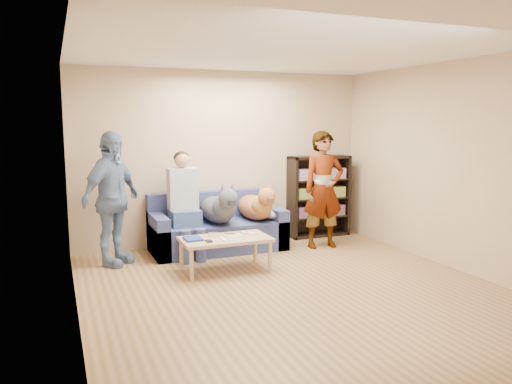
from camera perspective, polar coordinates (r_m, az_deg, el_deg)
name	(u,v)px	position (r m, az deg, el deg)	size (l,w,h in m)	color
ground	(297,292)	(5.57, 4.74, -11.36)	(5.00, 5.00, 0.00)	olive
ceiling	(300,47)	(5.31, 5.08, 16.15)	(5.00, 5.00, 0.00)	white
wall_back	(224,158)	(7.59, -3.71, 3.91)	(4.50, 4.50, 0.00)	tan
wall_front	(490,215)	(3.28, 25.13, -2.43)	(4.50, 4.50, 0.00)	tan
wall_left	(72,184)	(4.71, -20.27, 0.84)	(5.00, 5.00, 0.00)	tan
wall_right	(463,167)	(6.61, 22.58, 2.68)	(5.00, 5.00, 0.00)	tan
blanket	(276,214)	(7.34, 2.30, -2.53)	(0.41, 0.35, 0.14)	#B1B1B6
person_standing_right	(324,190)	(7.36, 7.72, 0.26)	(0.63, 0.41, 1.71)	gray
person_standing_left	(112,199)	(6.65, -16.17, -0.75)	(1.02, 0.42, 1.74)	#6E92B1
held_controller	(318,181)	(7.07, 7.15, 1.25)	(0.04, 0.12, 0.03)	white
notebook_blue	(193,239)	(6.16, -7.23, -5.31)	(0.20, 0.26, 0.03)	navy
papers	(232,238)	(6.15, -2.79, -5.33)	(0.26, 0.20, 0.01)	white
magazine	(234,237)	(6.17, -2.59, -5.14)	(0.22, 0.17, 0.01)	#ABAA89
camera_silver	(213,235)	(6.29, -4.92, -4.86)	(0.11, 0.06, 0.05)	silver
controller_a	(244,233)	(6.40, -1.44, -4.70)	(0.04, 0.13, 0.03)	silver
controller_b	(252,234)	(6.36, -0.50, -4.79)	(0.09, 0.06, 0.03)	white
headphone_cup_a	(241,236)	(6.27, -1.73, -5.03)	(0.07, 0.07, 0.02)	white
headphone_cup_b	(239,235)	(6.34, -1.99, -4.88)	(0.07, 0.07, 0.02)	silver
pen_orange	(228,240)	(6.07, -3.23, -5.54)	(0.01, 0.01, 0.14)	#C5591B
pen_black	(230,234)	(6.43, -3.03, -4.76)	(0.01, 0.01, 0.14)	black
wallet	(209,241)	(6.04, -5.43, -5.60)	(0.07, 0.12, 0.01)	black
sofa	(217,230)	(7.28, -4.50, -4.40)	(1.90, 0.85, 0.82)	#515B93
person_seated	(185,200)	(6.93, -8.17, -0.94)	(0.40, 0.73, 1.47)	#426892
dog_gray	(219,208)	(7.02, -4.24, -1.83)	(0.43, 1.26, 0.62)	#464750
dog_tan	(257,206)	(7.24, 0.09, -1.59)	(0.41, 1.16, 0.59)	#B66D37
coffee_table	(225,241)	(6.23, -3.53, -5.65)	(1.10, 0.60, 0.42)	tan
bookshelf	(318,194)	(8.13, 7.15, -0.26)	(1.00, 0.34, 1.30)	black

